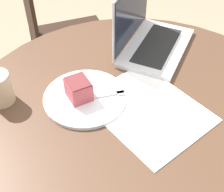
% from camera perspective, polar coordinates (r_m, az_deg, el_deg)
% --- Properties ---
extents(dining_table, '(1.13, 1.13, 0.73)m').
position_cam_1_polar(dining_table, '(1.07, 4.63, -8.33)').
color(dining_table, '#4C3323').
rests_on(dining_table, ground_plane).
extents(chair, '(0.57, 0.57, 0.93)m').
position_cam_1_polar(chair, '(1.77, -9.67, 10.45)').
color(chair, black).
rests_on(chair, ground_plane).
extents(paper_document, '(0.40, 0.35, 0.00)m').
position_cam_1_polar(paper_document, '(0.97, 6.43, -2.42)').
color(paper_document, white).
rests_on(paper_document, dining_table).
extents(plate, '(0.27, 0.27, 0.01)m').
position_cam_1_polar(plate, '(1.00, -4.92, -0.26)').
color(plate, silver).
rests_on(plate, dining_table).
extents(cake_slice, '(0.10, 0.09, 0.07)m').
position_cam_1_polar(cake_slice, '(0.97, -6.15, 1.26)').
color(cake_slice, '#B74C51').
rests_on(cake_slice, plate).
extents(fork, '(0.12, 0.15, 0.00)m').
position_cam_1_polar(fork, '(0.99, -1.38, 0.13)').
color(fork, silver).
rests_on(fork, plate).
extents(laptop, '(0.30, 0.38, 0.25)m').
position_cam_1_polar(laptop, '(1.20, 6.85, 10.69)').
color(laptop, silver).
rests_on(laptop, dining_table).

